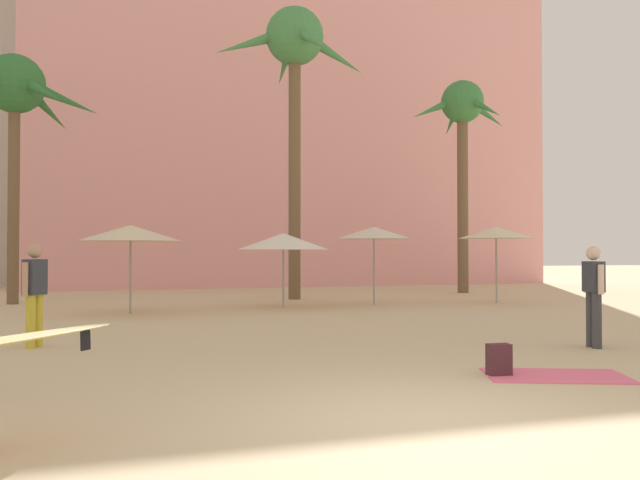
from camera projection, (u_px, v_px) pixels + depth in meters
name	position (u px, v px, depth m)	size (l,w,h in m)	color
ground	(439.00, 426.00, 6.05)	(120.00, 120.00, 0.00)	beige
hotel_pink	(288.00, 102.00, 34.77)	(25.67, 8.95, 19.45)	pink
palm_tree_far_left	(463.00, 122.00, 26.03)	(4.48, 4.33, 8.55)	brown
palm_tree_left	(295.00, 57.00, 22.51)	(5.60, 5.46, 10.18)	brown
palm_tree_center	(15.00, 96.00, 20.35)	(5.20, 4.54, 7.87)	brown
cafe_umbrella_0	(131.00, 233.00, 17.07)	(2.72, 2.72, 2.35)	gray
cafe_umbrella_1	(496.00, 233.00, 20.67)	(2.39, 2.39, 2.45)	gray
cafe_umbrella_2	(283.00, 241.00, 19.03)	(2.70, 2.70, 2.19)	gray
cafe_umbrella_3	(374.00, 233.00, 19.99)	(2.38, 2.38, 2.42)	gray
beach_towel	(556.00, 376.00, 8.45)	(1.80, 1.01, 0.01)	#EF6684
backpack	(499.00, 360.00, 8.50)	(0.31, 0.26, 0.42)	#47242B
person_mid_left	(594.00, 292.00, 11.01)	(0.31, 0.61, 1.73)	#3D3D42
person_mid_right	(35.00, 291.00, 11.01)	(0.39, 0.57, 1.77)	gold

